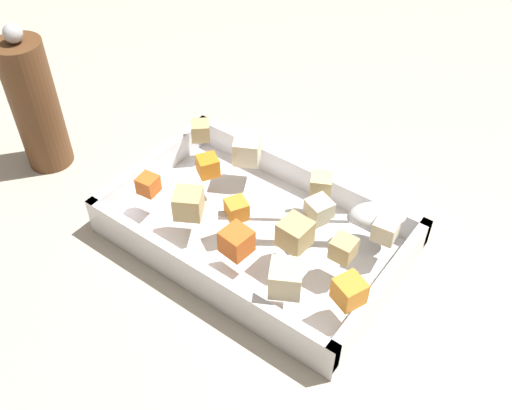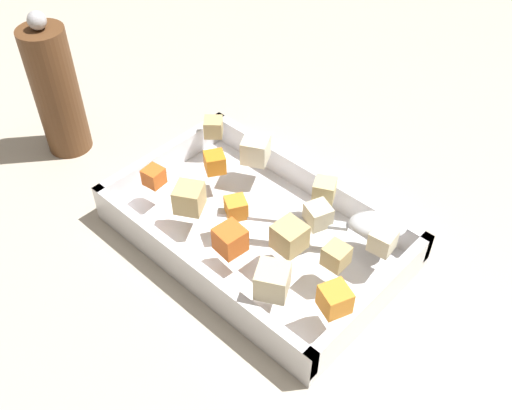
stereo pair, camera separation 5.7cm
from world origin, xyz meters
name	(u,v)px [view 2 (the right image)]	position (x,y,z in m)	size (l,w,h in m)	color
ground_plane	(240,237)	(0.00, 0.00, 0.00)	(4.00, 4.00, 0.00)	#BCB29E
baking_dish	(256,232)	(-0.02, -0.01, 0.02)	(0.35, 0.22, 0.05)	silver
carrot_chunk_far_left	(215,162)	(0.07, -0.03, 0.06)	(0.02, 0.02, 0.02)	orange
carrot_chunk_rim_edge	(154,176)	(0.11, 0.04, 0.06)	(0.02, 0.02, 0.02)	orange
carrot_chunk_near_left	(230,240)	(-0.04, 0.05, 0.07)	(0.03, 0.03, 0.03)	orange
carrot_chunk_near_spoon	(236,208)	(-0.01, 0.01, 0.06)	(0.02, 0.02, 0.02)	orange
carrot_chunk_corner_ne	(335,299)	(-0.17, 0.04, 0.07)	(0.03, 0.03, 0.03)	orange
potato_chunk_heap_top	(256,150)	(0.05, -0.08, 0.07)	(0.03, 0.03, 0.03)	beige
potato_chunk_heap_side	(383,241)	(-0.16, -0.06, 0.06)	(0.03, 0.03, 0.03)	beige
potato_chunk_front_center	(213,127)	(0.12, -0.08, 0.06)	(0.02, 0.02, 0.02)	tan
potato_chunk_near_right	(189,198)	(0.04, 0.04, 0.07)	(0.03, 0.03, 0.03)	tan
potato_chunk_mid_left	(318,215)	(-0.08, -0.04, 0.06)	(0.03, 0.03, 0.03)	beige
potato_chunk_back_center	(272,281)	(-0.11, 0.06, 0.07)	(0.03, 0.03, 0.03)	beige
potato_chunk_corner_sw	(289,237)	(-0.08, 0.01, 0.07)	(0.03, 0.03, 0.03)	tan
potato_chunk_center	(324,190)	(-0.06, -0.08, 0.06)	(0.03, 0.03, 0.03)	#E0CC89
potato_chunk_corner_nw	(336,256)	(-0.14, -0.01, 0.06)	(0.02, 0.02, 0.02)	tan
serving_spoon	(365,224)	(-0.13, -0.07, 0.06)	(0.19, 0.14, 0.02)	silver
pepper_mill	(56,91)	(0.31, 0.04, 0.09)	(0.06, 0.06, 0.21)	brown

